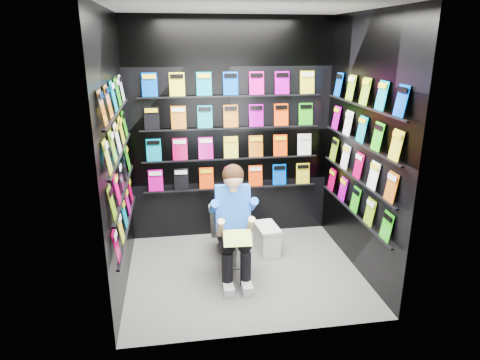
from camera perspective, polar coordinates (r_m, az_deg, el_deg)
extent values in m
plane|color=slate|center=(4.60, 0.59, -12.22)|extent=(2.40, 2.40, 0.00)
plane|color=white|center=(3.98, 0.71, 22.08)|extent=(2.40, 2.40, 0.00)
cube|color=black|center=(5.06, -1.27, 6.45)|extent=(2.40, 0.04, 2.60)
cube|color=black|center=(3.16, 3.69, -0.86)|extent=(2.40, 0.04, 2.60)
cube|color=black|center=(4.08, -16.23, 2.83)|extent=(0.04, 2.00, 2.60)
cube|color=black|center=(4.46, 16.07, 4.11)|extent=(0.04, 2.00, 2.60)
imported|color=silver|center=(4.74, -1.66, -6.25)|extent=(0.46, 0.77, 0.73)
cube|color=silver|center=(4.97, 3.61, -7.94)|extent=(0.25, 0.40, 0.29)
cube|color=silver|center=(4.91, 3.65, -6.29)|extent=(0.27, 0.42, 0.03)
cube|color=green|center=(4.00, -0.31, -7.76)|extent=(0.27, 0.17, 0.11)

